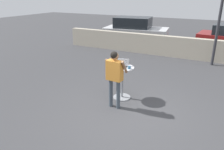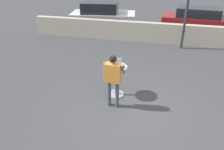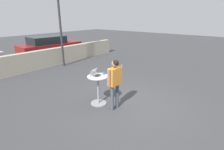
{
  "view_description": "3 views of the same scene",
  "coord_description": "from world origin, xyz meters",
  "px_view_note": "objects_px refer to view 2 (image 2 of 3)",
  "views": [
    {
      "loc": [
        2.0,
        -4.79,
        3.09
      ],
      "look_at": [
        -0.73,
        0.44,
        0.87
      ],
      "focal_mm": 35.0,
      "sensor_mm": 36.0,
      "label": 1
    },
    {
      "loc": [
        0.72,
        -5.07,
        3.9
      ],
      "look_at": [
        -0.6,
        0.39,
        0.94
      ],
      "focal_mm": 35.0,
      "sensor_mm": 36.0,
      "label": 2
    },
    {
      "loc": [
        -4.56,
        -2.91,
        2.91
      ],
      "look_at": [
        -0.53,
        0.3,
        1.15
      ],
      "focal_mm": 28.0,
      "sensor_mm": 36.0,
      "label": 3
    }
  ],
  "objects_px": {
    "standing_person": "(113,75)",
    "cafe_table": "(116,78)",
    "laptop": "(116,64)",
    "parked_car_further_down": "(103,16)",
    "coffee_mug": "(123,67)",
    "parked_car_near_street": "(200,20)"
  },
  "relations": [
    {
      "from": "parked_car_near_street",
      "to": "laptop",
      "type": "bearing_deg",
      "value": -112.78
    },
    {
      "from": "coffee_mug",
      "to": "parked_car_further_down",
      "type": "relative_size",
      "value": 0.03
    },
    {
      "from": "coffee_mug",
      "to": "standing_person",
      "type": "xyz_separation_m",
      "value": [
        -0.17,
        -0.6,
        0.01
      ]
    },
    {
      "from": "standing_person",
      "to": "cafe_table",
      "type": "bearing_deg",
      "value": 96.04
    },
    {
      "from": "laptop",
      "to": "coffee_mug",
      "type": "bearing_deg",
      "value": -25.47
    },
    {
      "from": "parked_car_further_down",
      "to": "laptop",
      "type": "bearing_deg",
      "value": -70.93
    },
    {
      "from": "cafe_table",
      "to": "parked_car_near_street",
      "type": "xyz_separation_m",
      "value": [
        3.34,
        8.04,
        0.16
      ]
    },
    {
      "from": "parked_car_near_street",
      "to": "coffee_mug",
      "type": "bearing_deg",
      "value": -110.92
    },
    {
      "from": "coffee_mug",
      "to": "parked_car_further_down",
      "type": "bearing_deg",
      "value": 110.58
    },
    {
      "from": "laptop",
      "to": "parked_car_further_down",
      "type": "bearing_deg",
      "value": 109.07
    },
    {
      "from": "coffee_mug",
      "to": "parked_car_near_street",
      "type": "bearing_deg",
      "value": 69.08
    },
    {
      "from": "laptop",
      "to": "standing_person",
      "type": "relative_size",
      "value": 0.24
    },
    {
      "from": "laptop",
      "to": "coffee_mug",
      "type": "distance_m",
      "value": 0.28
    },
    {
      "from": "laptop",
      "to": "standing_person",
      "type": "height_order",
      "value": "standing_person"
    },
    {
      "from": "cafe_table",
      "to": "parked_car_further_down",
      "type": "xyz_separation_m",
      "value": [
        -2.44,
        7.1,
        0.26
      ]
    },
    {
      "from": "cafe_table",
      "to": "laptop",
      "type": "bearing_deg",
      "value": 99.3
    },
    {
      "from": "cafe_table",
      "to": "laptop",
      "type": "height_order",
      "value": "laptop"
    },
    {
      "from": "standing_person",
      "to": "laptop",
      "type": "bearing_deg",
      "value": 96.35
    },
    {
      "from": "parked_car_near_street",
      "to": "parked_car_further_down",
      "type": "relative_size",
      "value": 1.13
    },
    {
      "from": "cafe_table",
      "to": "parked_car_further_down",
      "type": "distance_m",
      "value": 7.51
    },
    {
      "from": "coffee_mug",
      "to": "parked_car_further_down",
      "type": "distance_m",
      "value": 7.64
    },
    {
      "from": "laptop",
      "to": "parked_car_further_down",
      "type": "xyz_separation_m",
      "value": [
        -2.43,
        7.03,
        -0.2
      ]
    }
  ]
}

